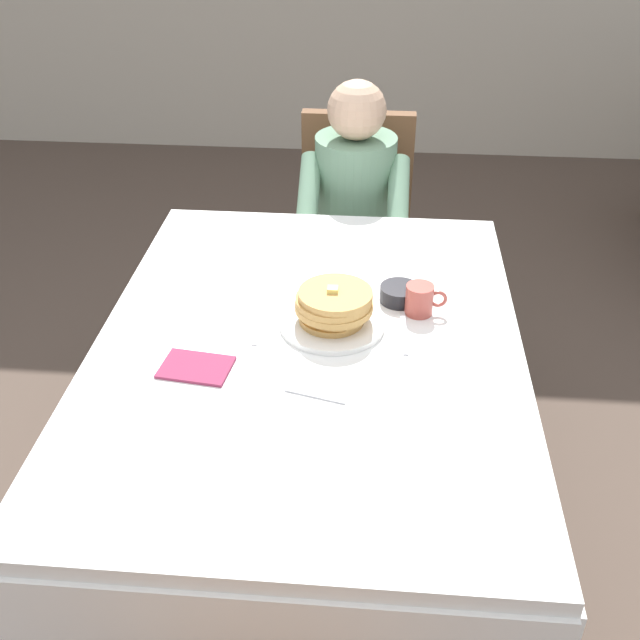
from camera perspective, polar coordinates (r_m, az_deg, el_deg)
name	(u,v)px	position (r m, az deg, el deg)	size (l,w,h in m)	color
ground_plane	(310,535)	(2.47, -0.73, -15.78)	(14.00, 14.00, 0.00)	brown
dining_table_main	(309,368)	(2.02, -0.86, -3.61)	(1.12, 1.52, 0.74)	white
chair_diner	(355,218)	(3.08, 2.65, 7.60)	(0.44, 0.45, 0.93)	brown
diner_person	(354,203)	(2.88, 2.57, 8.75)	(0.40, 0.43, 1.12)	gray
plate_breakfast	(332,323)	(2.02, 0.93, -0.24)	(0.28, 0.28, 0.02)	white
breakfast_stack	(334,305)	(1.99, 1.06, 1.12)	(0.20, 0.20, 0.10)	tan
cup_coffee	(420,299)	(2.07, 7.51, 1.53)	(0.11, 0.08, 0.08)	#B24C42
bowl_butter	(400,294)	(2.13, 5.97, 1.97)	(0.11, 0.11, 0.04)	black
fork_left_of_plate	(260,326)	(2.03, -4.48, -0.43)	(0.18, 0.01, 0.01)	silver
knife_right_of_plate	(404,333)	(2.01, 6.30, -0.94)	(0.20, 0.01, 0.01)	silver
spoon_near_edge	(315,395)	(1.78, -0.36, -5.67)	(0.15, 0.01, 0.01)	silver
napkin_folded	(196,367)	(1.89, -9.27, -3.51)	(0.17, 0.12, 0.01)	#8C2D4C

